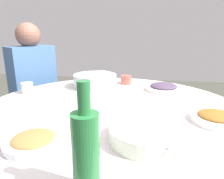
# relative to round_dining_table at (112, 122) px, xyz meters

# --- Properties ---
(round_dining_table) EXTENTS (1.38, 1.38, 0.75)m
(round_dining_table) POSITION_rel_round_dining_table_xyz_m (0.00, 0.00, 0.00)
(round_dining_table) COLOR #99999E
(round_dining_table) RESTS_ON ground
(rice_bowl) EXTENTS (0.30, 0.30, 0.10)m
(rice_bowl) POSITION_rel_round_dining_table_xyz_m (0.37, 0.19, 0.14)
(rice_bowl) COLOR #B2B5BA
(rice_bowl) RESTS_ON round_dining_table
(soup_bowl) EXTENTS (0.26, 0.26, 0.06)m
(soup_bowl) POSITION_rel_round_dining_table_xyz_m (-0.32, -0.18, 0.12)
(soup_bowl) COLOR white
(soup_bowl) RESTS_ON round_dining_table
(dish_stirfry) EXTENTS (0.21, 0.21, 0.05)m
(dish_stirfry) POSITION_rel_round_dining_table_xyz_m (-0.11, -0.48, 0.11)
(dish_stirfry) COLOR silver
(dish_stirfry) RESTS_ON round_dining_table
(dish_tofu_braise) EXTENTS (0.20, 0.20, 0.04)m
(dish_tofu_braise) POSITION_rel_round_dining_table_xyz_m (-0.42, 0.20, 0.11)
(dish_tofu_braise) COLOR silver
(dish_tofu_braise) RESTS_ON round_dining_table
(dish_eggplant) EXTENTS (0.24, 0.24, 0.05)m
(dish_eggplant) POSITION_rel_round_dining_table_xyz_m (0.36, -0.29, 0.11)
(dish_eggplant) COLOR white
(dish_eggplant) RESTS_ON round_dining_table
(green_bottle) EXTENTS (0.06, 0.06, 0.28)m
(green_bottle) POSITION_rel_round_dining_table_xyz_m (-0.60, -0.05, 0.20)
(green_bottle) COLOR #28763C
(green_bottle) RESTS_ON round_dining_table
(tea_cup_near) EXTENTS (0.08, 0.08, 0.06)m
(tea_cup_near) POSITION_rel_round_dining_table_xyz_m (0.49, -0.02, 0.12)
(tea_cup_near) COLOR #C55446
(tea_cup_near) RESTS_ON round_dining_table
(tea_cup_far) EXTENTS (0.07, 0.07, 0.07)m
(tea_cup_far) POSITION_rel_round_dining_table_xyz_m (0.15, 0.57, 0.12)
(tea_cup_far) COLOR beige
(tea_cup_far) RESTS_ON round_dining_table
(stool_for_diner_left) EXTENTS (0.36, 0.36, 0.44)m
(stool_for_diner_left) POSITION_rel_round_dining_table_xyz_m (0.53, 0.76, -0.44)
(stool_for_diner_left) COLOR brown
(stool_for_diner_left) RESTS_ON ground
(diner_left) EXTENTS (0.46, 0.46, 0.76)m
(diner_left) POSITION_rel_round_dining_table_xyz_m (0.53, 0.76, 0.10)
(diner_left) COLOR #2D333D
(diner_left) RESTS_ON stool_for_diner_left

